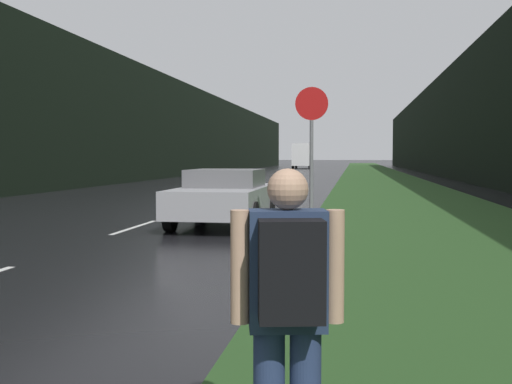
# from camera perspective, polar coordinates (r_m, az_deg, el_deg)

# --- Properties ---
(grass_verge) EXTENTS (6.00, 240.00, 0.02)m
(grass_verge) POSITION_cam_1_polar(r_m,az_deg,el_deg) (40.47, 11.44, 0.77)
(grass_verge) COLOR #26471E
(grass_verge) RESTS_ON ground_plane
(lane_stripe_c) EXTENTS (0.12, 3.00, 0.01)m
(lane_stripe_c) POSITION_cam_1_polar(r_m,az_deg,el_deg) (15.39, -10.72, -3.08)
(lane_stripe_c) COLOR silver
(lane_stripe_c) RESTS_ON ground_plane
(lane_stripe_d) EXTENTS (0.12, 3.00, 0.01)m
(lane_stripe_d) POSITION_cam_1_polar(r_m,az_deg,el_deg) (22.09, -4.67, -1.15)
(lane_stripe_d) COLOR silver
(lane_stripe_d) RESTS_ON ground_plane
(lane_stripe_e) EXTENTS (0.12, 3.00, 0.01)m
(lane_stripe_e) POSITION_cam_1_polar(r_m,az_deg,el_deg) (28.93, -1.45, -0.12)
(lane_stripe_e) COLOR silver
(lane_stripe_e) RESTS_ON ground_plane
(lane_stripe_f) EXTENTS (0.12, 3.00, 0.01)m
(lane_stripe_f) POSITION_cam_1_polar(r_m,az_deg,el_deg) (35.83, 0.53, 0.52)
(lane_stripe_f) COLOR silver
(lane_stripe_f) RESTS_ON ground_plane
(treeline_far_side) EXTENTS (2.00, 140.00, 7.89)m
(treeline_far_side) POSITION_cam_1_polar(r_m,az_deg,el_deg) (52.67, -8.01, 5.63)
(treeline_far_side) COLOR black
(treeline_far_side) RESTS_ON ground_plane
(treeline_near_side) EXTENTS (2.00, 140.00, 8.42)m
(treeline_near_side) POSITION_cam_1_polar(r_m,az_deg,el_deg) (51.08, 17.74, 5.89)
(treeline_near_side) COLOR black
(treeline_near_side) RESTS_ON ground_plane
(stop_sign) EXTENTS (0.63, 0.07, 3.00)m
(stop_sign) POSITION_cam_1_polar(r_m,az_deg,el_deg) (12.38, 4.95, 3.76)
(stop_sign) COLOR slate
(stop_sign) RESTS_ON ground_plane
(hitchhiker_with_backpack) EXTENTS (0.55, 0.45, 1.61)m
(hitchhiker_with_backpack) POSITION_cam_1_polar(r_m,az_deg,el_deg) (3.17, 2.87, -10.34)
(hitchhiker_with_backpack) COLOR navy
(hitchhiker_with_backpack) RESTS_ON ground_plane
(car_passing_near) EXTENTS (2.05, 4.57, 1.35)m
(car_passing_near) POSITION_cam_1_polar(r_m,az_deg,el_deg) (15.47, -2.83, -0.37)
(car_passing_near) COLOR #9E9EA3
(car_passing_near) RESTS_ON ground_plane
(delivery_truck) EXTENTS (2.54, 7.71, 3.44)m
(delivery_truck) POSITION_cam_1_polar(r_m,az_deg,el_deg) (89.25, 4.16, 3.27)
(delivery_truck) COLOR gray
(delivery_truck) RESTS_ON ground_plane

